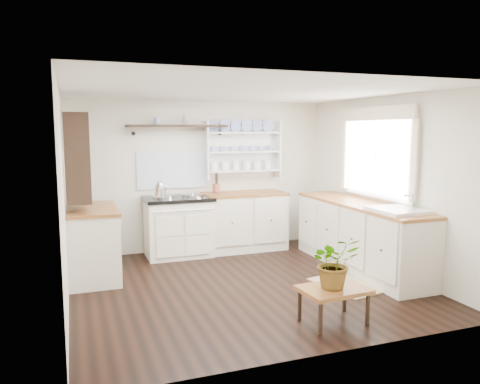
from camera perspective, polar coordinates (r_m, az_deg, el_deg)
name	(u,v)px	position (r m, az deg, el deg)	size (l,w,h in m)	color
floor	(244,284)	(5.78, 0.50, -11.20)	(4.00, 3.80, 0.01)	black
wall_back	(202,176)	(7.32, -4.69, 1.97)	(4.00, 0.02, 2.30)	beige
wall_right	(385,184)	(6.49, 17.30, 0.94)	(0.02, 3.80, 2.30)	beige
wall_left	(64,199)	(5.18, -20.71, -0.80)	(0.02, 3.80, 2.30)	beige
ceiling	(244,91)	(5.49, 0.53, 12.16)	(4.00, 3.80, 0.01)	white
window	(376,152)	(6.55, 16.29, 4.68)	(0.08, 1.55, 1.22)	white
aga_cooker	(178,226)	(7.00, -7.51, -4.13)	(0.99, 0.69, 0.91)	white
back_cabinets	(244,220)	(7.32, 0.53, -3.47)	(1.27, 0.63, 0.90)	silver
right_cabinets	(360,235)	(6.51, 14.42, -5.10)	(0.62, 2.43, 0.90)	silver
belfast_sink	(398,220)	(5.85, 18.67, -3.27)	(0.55, 0.60, 0.45)	white
left_cabinets	(93,242)	(6.19, -17.53, -5.86)	(0.62, 1.13, 0.90)	silver
plate_rack	(242,149)	(7.45, 0.20, 5.22)	(1.20, 0.22, 0.90)	white
high_shelf	(177,127)	(7.07, -7.65, 7.89)	(1.50, 0.29, 0.16)	black
left_shelving	(77,156)	(6.04, -19.27, 4.20)	(0.28, 0.80, 1.05)	black
kettle	(160,189)	(6.73, -9.70, 0.38)	(0.16, 0.16, 0.20)	silver
utensil_crock	(216,188)	(7.17, -2.92, 0.47)	(0.11, 0.11, 0.13)	brown
center_table	(334,292)	(4.71, 11.35, -11.88)	(0.68, 0.51, 0.35)	brown
potted_plant	(334,262)	(4.62, 11.45, -8.40)	(0.45, 0.39, 0.50)	#3F7233
floor_rug	(347,285)	(5.89, 12.89, -10.97)	(0.55, 0.85, 0.02)	#776345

